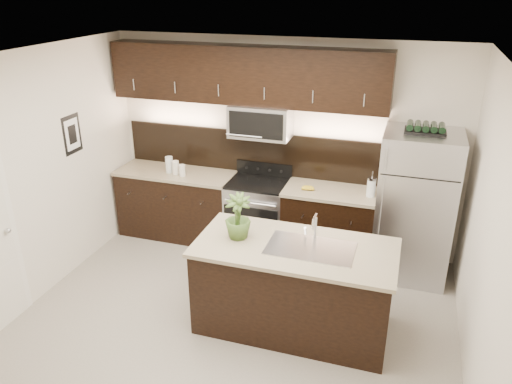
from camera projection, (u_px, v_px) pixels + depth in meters
ground at (232, 325)px, 5.20m from camera, size 4.50×4.50×0.00m
room_walls at (216, 174)px, 4.53m from camera, size 4.52×4.02×2.71m
counter_run at (243, 212)px, 6.62m from camera, size 3.51×0.65×0.94m
upper_fixtures at (248, 84)px, 6.09m from camera, size 3.49×0.40×1.66m
island at (294, 287)px, 5.02m from camera, size 1.96×0.96×0.94m
sink_faucet at (311, 246)px, 4.80m from camera, size 0.84×0.50×0.28m
refrigerator at (415, 206)px, 5.81m from camera, size 0.86×0.77×1.78m
wine_rack at (426, 128)px, 5.44m from camera, size 0.44×0.27×0.10m
plant at (238, 217)px, 4.91m from camera, size 0.33×0.33×0.46m
canisters at (174, 167)px, 6.59m from camera, size 0.31×0.16×0.22m
french_press at (371, 187)px, 5.89m from camera, size 0.11×0.11×0.31m
bananas at (304, 187)px, 6.13m from camera, size 0.18×0.15×0.05m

